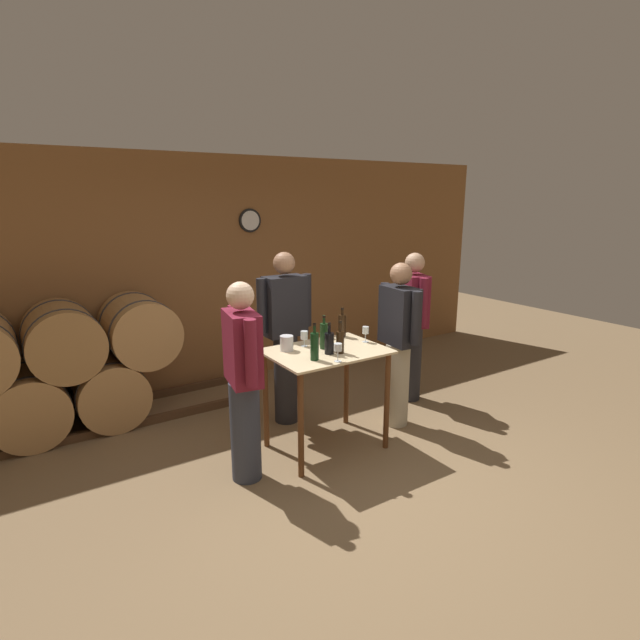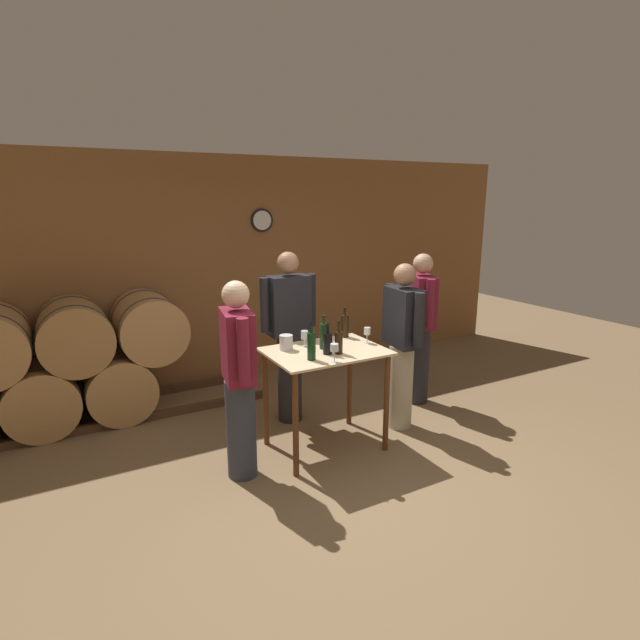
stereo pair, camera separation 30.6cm
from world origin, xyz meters
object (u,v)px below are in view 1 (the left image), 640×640
Objects in this scene: wine_bottle_far_right at (342,325)px; ice_bucket at (287,343)px; wine_glass_near_right at (366,331)px; person_host at (243,379)px; wine_bottle_center at (324,335)px; person_visitor_near_door at (412,324)px; wine_bottle_left at (329,343)px; wine_bottle_right at (340,341)px; person_visitor_with_scarf at (398,342)px; person_visitor_bearded at (285,334)px; wine_glass_near_left at (304,336)px; wine_bottle_far_left at (315,346)px; wine_glass_near_center at (338,348)px.

wine_bottle_far_right is 2.14× the size of ice_bucket.
wine_glass_near_right reaches higher than ice_bucket.
person_host is at bearing -163.06° from wine_bottle_far_right.
person_visitor_near_door is at bearing 14.87° from wine_bottle_center.
wine_bottle_far_right is (0.41, 0.38, 0.01)m from wine_bottle_left.
wine_bottle_right is 1.02× the size of wine_bottle_far_right.
person_visitor_bearded reaches higher than person_visitor_with_scarf.
wine_bottle_left is 1.86× the size of wine_glass_near_right.
wine_glass_near_right is 0.83m from person_visitor_bearded.
person_visitor_bearded is (0.07, 0.48, -0.11)m from wine_glass_near_left.
person_visitor_near_door is at bearing 12.72° from person_host.
person_host is (-1.27, -0.09, -0.18)m from wine_glass_near_right.
ice_bucket is (-0.66, -0.10, -0.05)m from wine_bottle_far_right.
person_visitor_near_door is (1.64, 0.60, -0.18)m from wine_bottle_far_left.
wine_bottle_right is 2.05× the size of wine_glass_near_left.
wine_bottle_center is 2.27× the size of ice_bucket.
wine_bottle_far_left reaches higher than ice_bucket.
person_visitor_with_scarf is at bearing -36.70° from person_visitor_bearded.
wine_bottle_far_left is at bearing -137.08° from wine_bottle_center.
person_visitor_with_scarf is at bearing 1.35° from wine_glass_near_right.
wine_bottle_far_right reaches higher than wine_glass_near_center.
wine_bottle_left is 0.49m from wine_glass_near_right.
person_visitor_near_door reaches higher than person_visitor_with_scarf.
wine_glass_near_right is (0.53, 0.32, -0.01)m from wine_glass_near_center.
person_visitor_near_door is (1.04, 0.14, -0.17)m from wine_bottle_far_right.
person_visitor_near_door reaches higher than wine_bottle_left.
wine_bottle_right is at bearing -65.92° from wine_glass_near_left.
wine_glass_near_left is 1.53m from person_visitor_near_door.
wine_glass_near_left is (-0.47, -0.08, -0.01)m from wine_bottle_far_right.
wine_bottle_right reaches higher than wine_bottle_left.
wine_bottle_left is at bearing -136.75° from wine_bottle_far_right.
wine_bottle_far_left is 2.03× the size of wine_glass_near_center.
person_host is (-0.73, 0.23, -0.19)m from wine_glass_near_center.
wine_bottle_far_right is at bearing 37.17° from wine_bottle_far_left.
person_visitor_bearded is at bearing 143.30° from person_visitor_with_scarf.
person_visitor_bearded is at bearing 93.62° from wine_bottle_center.
wine_glass_near_center is at bearing -106.12° from wine_bottle_center.
wine_glass_near_center is 0.62m from wine_glass_near_right.
wine_glass_near_center is at bearing -89.16° from wine_glass_near_left.
person_visitor_bearded reaches higher than ice_bucket.
wine_glass_near_right is at bearing 30.89° from wine_glass_near_center.
ice_bucket is at bearing -171.82° from person_visitor_near_door.
person_visitor_with_scarf is at bearing 3.48° from person_host.
wine_bottle_left is at bearing -166.97° from wine_glass_near_right.
person_host is at bearing -175.82° from wine_glass_near_right.
person_host is at bearing -170.97° from wine_bottle_center.
person_host reaches higher than wine_glass_near_right.
person_visitor_bearded reaches higher than wine_bottle_far_left.
person_host is (-0.72, -0.28, -0.17)m from wine_glass_near_left.
wine_bottle_far_right is at bearing 52.70° from wine_bottle_right.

